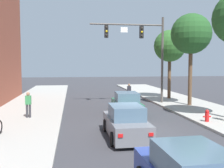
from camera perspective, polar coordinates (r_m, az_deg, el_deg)
The scene contains 10 objects.
ground_plane at distance 14.25m, azimuth 5.21°, elevation -10.20°, with size 120.00×120.00×0.00m, color #38383D.
sidewalk_left at distance 14.20m, azimuth -21.64°, elevation -10.23°, with size 5.00×60.00×0.15m, color #A8A59E.
traffic_signal_mast at distance 23.42m, azimuth 6.57°, elevation 8.62°, with size 6.50×0.38×7.50m.
car_lead_green at distance 18.71m, azimuth 3.12°, elevation -4.44°, with size 1.98×4.31×1.60m.
car_following_grey at distance 12.97m, azimuth 2.99°, elevation -8.36°, with size 1.84×4.24×1.60m.
pedestrian_sidewalk_left_walker at distance 17.76m, azimuth -17.57°, elevation -4.00°, with size 0.36×0.22×1.64m.
pedestrian_crossing_road at distance 26.09m, azimuth 3.70°, elevation -1.54°, with size 0.36×0.22×1.64m.
fire_hydrant at distance 16.81m, azimuth 19.78°, elevation -6.43°, with size 0.48×0.24×0.72m.
street_tree_second at distance 23.06m, azimuth 16.66°, elevation 10.20°, with size 3.31×3.31×7.56m.
street_tree_third at distance 27.09m, azimuth 12.34°, elevation 7.93°, with size 3.14×3.14×6.79m.
Camera 1 is at (-3.31, -13.39, 3.57)m, focal length 42.48 mm.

